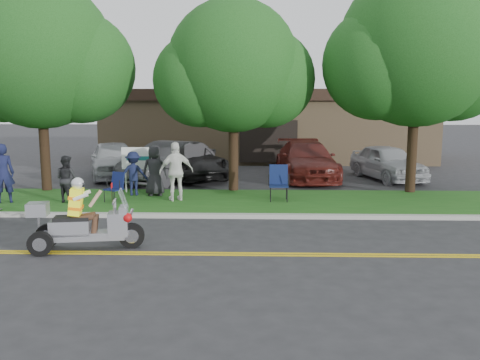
{
  "coord_description": "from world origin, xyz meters",
  "views": [
    {
      "loc": [
        1.29,
        -11.53,
        3.45
      ],
      "look_at": [
        0.89,
        2.0,
        1.3
      ],
      "focal_mm": 38.0,
      "sensor_mm": 36.0,
      "label": 1
    }
  ],
  "objects_px": {
    "parked_car_far_left": "(114,159)",
    "parked_car_left": "(169,162)",
    "spectator_adult_left": "(3,173)",
    "lawn_chair_a": "(116,185)",
    "spectator_adult_mid": "(67,179)",
    "trike_scooter": "(81,225)",
    "spectator_adult_right": "(176,171)",
    "lawn_chair_b": "(279,180)",
    "parked_car_mid": "(189,161)",
    "parked_car_far_right": "(388,162)",
    "parked_car_right": "(306,160)"
  },
  "relations": [
    {
      "from": "lawn_chair_a",
      "to": "parked_car_far_left",
      "type": "bearing_deg",
      "value": 132.96
    },
    {
      "from": "parked_car_far_left",
      "to": "parked_car_right",
      "type": "bearing_deg",
      "value": -19.84
    },
    {
      "from": "lawn_chair_a",
      "to": "parked_car_far_left",
      "type": "height_order",
      "value": "parked_car_far_left"
    },
    {
      "from": "spectator_adult_mid",
      "to": "parked_car_left",
      "type": "relative_size",
      "value": 0.3
    },
    {
      "from": "parked_car_right",
      "to": "parked_car_mid",
      "type": "bearing_deg",
      "value": 175.97
    },
    {
      "from": "lawn_chair_a",
      "to": "parked_car_mid",
      "type": "xyz_separation_m",
      "value": [
        1.7,
        5.79,
        0.09
      ]
    },
    {
      "from": "parked_car_left",
      "to": "spectator_adult_left",
      "type": "bearing_deg",
      "value": -107.19
    },
    {
      "from": "spectator_adult_left",
      "to": "parked_car_far_left",
      "type": "xyz_separation_m",
      "value": [
        1.9,
        6.21,
        -0.27
      ]
    },
    {
      "from": "trike_scooter",
      "to": "spectator_adult_right",
      "type": "relative_size",
      "value": 1.33
    },
    {
      "from": "lawn_chair_b",
      "to": "parked_car_mid",
      "type": "distance_m",
      "value": 6.57
    },
    {
      "from": "spectator_adult_mid",
      "to": "parked_car_far_left",
      "type": "distance_m",
      "value": 6.04
    },
    {
      "from": "spectator_adult_right",
      "to": "parked_car_far_left",
      "type": "relative_size",
      "value": 0.41
    },
    {
      "from": "spectator_adult_mid",
      "to": "parked_car_far_left",
      "type": "bearing_deg",
      "value": -64.49
    },
    {
      "from": "spectator_adult_left",
      "to": "parked_car_far_left",
      "type": "height_order",
      "value": "spectator_adult_left"
    },
    {
      "from": "spectator_adult_left",
      "to": "parked_car_far_left",
      "type": "distance_m",
      "value": 6.5
    },
    {
      "from": "lawn_chair_a",
      "to": "parked_car_left",
      "type": "relative_size",
      "value": 0.19
    },
    {
      "from": "lawn_chair_b",
      "to": "parked_car_right",
      "type": "relative_size",
      "value": 0.21
    },
    {
      "from": "trike_scooter",
      "to": "spectator_adult_left",
      "type": "distance_m",
      "value": 6.41
    },
    {
      "from": "parked_car_far_left",
      "to": "parked_car_right",
      "type": "relative_size",
      "value": 0.85
    },
    {
      "from": "parked_car_far_right",
      "to": "spectator_adult_left",
      "type": "bearing_deg",
      "value": -171.78
    },
    {
      "from": "trike_scooter",
      "to": "parked_car_far_right",
      "type": "bearing_deg",
      "value": 38.33
    },
    {
      "from": "parked_car_right",
      "to": "lawn_chair_b",
      "type": "bearing_deg",
      "value": -108.73
    },
    {
      "from": "parked_car_right",
      "to": "spectator_adult_left",
      "type": "bearing_deg",
      "value": -153.28
    },
    {
      "from": "spectator_adult_mid",
      "to": "spectator_adult_right",
      "type": "relative_size",
      "value": 0.79
    },
    {
      "from": "spectator_adult_mid",
      "to": "lawn_chair_a",
      "type": "bearing_deg",
      "value": -149.02
    },
    {
      "from": "spectator_adult_left",
      "to": "lawn_chair_a",
      "type": "bearing_deg",
      "value": 162.68
    },
    {
      "from": "spectator_adult_left",
      "to": "parked_car_far_right",
      "type": "distance_m",
      "value": 15.16
    },
    {
      "from": "lawn_chair_a",
      "to": "spectator_adult_right",
      "type": "xyz_separation_m",
      "value": [
        1.99,
        0.21,
        0.43
      ]
    },
    {
      "from": "parked_car_far_left",
      "to": "parked_car_left",
      "type": "xyz_separation_m",
      "value": [
        2.65,
        -1.07,
        0.03
      ]
    },
    {
      "from": "spectator_adult_mid",
      "to": "spectator_adult_right",
      "type": "xyz_separation_m",
      "value": [
        3.56,
        0.39,
        0.21
      ]
    },
    {
      "from": "parked_car_far_left",
      "to": "parked_car_far_right",
      "type": "distance_m",
      "value": 12.05
    },
    {
      "from": "trike_scooter",
      "to": "spectator_adult_left",
      "type": "xyz_separation_m",
      "value": [
        -4.2,
        4.81,
        0.48
      ]
    },
    {
      "from": "lawn_chair_b",
      "to": "parked_car_left",
      "type": "distance_m",
      "value": 6.27
    },
    {
      "from": "lawn_chair_a",
      "to": "spectator_adult_left",
      "type": "xyz_separation_m",
      "value": [
        -3.59,
        -0.36,
        0.43
      ]
    },
    {
      "from": "parked_car_mid",
      "to": "lawn_chair_b",
      "type": "bearing_deg",
      "value": -79.56
    },
    {
      "from": "lawn_chair_a",
      "to": "spectator_adult_mid",
      "type": "height_order",
      "value": "spectator_adult_mid"
    },
    {
      "from": "spectator_adult_mid",
      "to": "spectator_adult_right",
      "type": "height_order",
      "value": "spectator_adult_right"
    },
    {
      "from": "parked_car_far_left",
      "to": "parked_car_far_right",
      "type": "height_order",
      "value": "parked_car_far_left"
    },
    {
      "from": "parked_car_left",
      "to": "trike_scooter",
      "type": "bearing_deg",
      "value": -67.68
    },
    {
      "from": "trike_scooter",
      "to": "parked_car_far_left",
      "type": "height_order",
      "value": "trike_scooter"
    },
    {
      "from": "parked_car_right",
      "to": "parked_car_far_right",
      "type": "relative_size",
      "value": 1.26
    },
    {
      "from": "lawn_chair_b",
      "to": "parked_car_right",
      "type": "bearing_deg",
      "value": 75.59
    },
    {
      "from": "spectator_adult_left",
      "to": "spectator_adult_right",
      "type": "height_order",
      "value": "spectator_adult_right"
    },
    {
      "from": "trike_scooter",
      "to": "lawn_chair_a",
      "type": "relative_size",
      "value": 2.67
    },
    {
      "from": "parked_car_mid",
      "to": "parked_car_far_left",
      "type": "bearing_deg",
      "value": 154.98
    },
    {
      "from": "spectator_adult_right",
      "to": "parked_car_left",
      "type": "xyz_separation_m",
      "value": [
        -1.02,
        4.57,
        -0.25
      ]
    },
    {
      "from": "spectator_adult_mid",
      "to": "parked_car_left",
      "type": "bearing_deg",
      "value": -92.65
    },
    {
      "from": "parked_car_left",
      "to": "parked_car_far_right",
      "type": "bearing_deg",
      "value": 29.11
    },
    {
      "from": "spectator_adult_left",
      "to": "spectator_adult_right",
      "type": "distance_m",
      "value": 5.61
    },
    {
      "from": "lawn_chair_a",
      "to": "parked_car_mid",
      "type": "relative_size",
      "value": 0.18
    }
  ]
}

